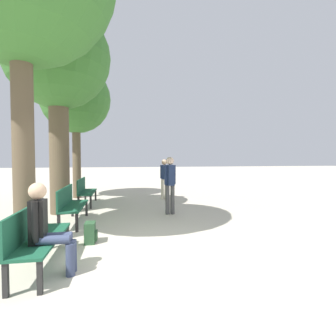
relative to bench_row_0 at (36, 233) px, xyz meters
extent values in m
plane|color=beige|center=(1.68, -0.01, -0.53)|extent=(80.00, 80.00, 0.00)
cube|color=#195138|center=(0.10, 0.00, -0.09)|extent=(0.47, 1.72, 0.04)
cube|color=#195138|center=(-0.12, 0.00, 0.16)|extent=(0.04, 1.72, 0.46)
cube|color=black|center=(0.28, -0.81, -0.32)|extent=(0.06, 0.06, 0.41)
cube|color=black|center=(0.28, 0.81, -0.32)|extent=(0.06, 0.06, 0.41)
cube|color=black|center=(-0.09, -0.81, -0.32)|extent=(0.06, 0.06, 0.41)
cube|color=black|center=(-0.09, 0.81, -0.32)|extent=(0.06, 0.06, 0.41)
cube|color=#195138|center=(0.10, 2.67, -0.09)|extent=(0.47, 1.72, 0.04)
cube|color=#195138|center=(-0.12, 2.67, 0.16)|extent=(0.04, 1.72, 0.46)
cube|color=black|center=(0.28, 1.85, -0.32)|extent=(0.06, 0.06, 0.41)
cube|color=black|center=(0.28, 3.48, -0.32)|extent=(0.06, 0.06, 0.41)
cube|color=black|center=(-0.09, 1.85, -0.32)|extent=(0.06, 0.06, 0.41)
cube|color=black|center=(-0.09, 3.48, -0.32)|extent=(0.06, 0.06, 0.41)
cube|color=#195138|center=(0.10, 5.33, -0.09)|extent=(0.47, 1.72, 0.04)
cube|color=#195138|center=(-0.12, 5.33, 0.16)|extent=(0.04, 1.72, 0.46)
cube|color=black|center=(0.28, 4.52, -0.32)|extent=(0.06, 0.06, 0.41)
cube|color=black|center=(0.28, 6.15, -0.32)|extent=(0.06, 0.06, 0.41)
cube|color=black|center=(-0.09, 4.52, -0.32)|extent=(0.06, 0.06, 0.41)
cube|color=black|center=(-0.09, 6.15, -0.32)|extent=(0.06, 0.06, 0.41)
cylinder|color=brown|center=(-0.52, 1.13, 1.53)|extent=(0.38, 0.38, 4.12)
cylinder|color=brown|center=(-0.52, 3.98, 1.34)|extent=(0.55, 0.55, 3.73)
sphere|color=#38702D|center=(-0.52, 3.98, 4.03)|extent=(2.99, 2.99, 2.99)
cylinder|color=brown|center=(-0.52, 6.99, 1.09)|extent=(0.33, 0.33, 3.24)
sphere|color=#38702D|center=(-0.52, 6.99, 3.47)|extent=(2.74, 2.74, 2.74)
cylinder|color=#384260|center=(0.33, -0.36, -0.01)|extent=(0.43, 0.13, 0.13)
cylinder|color=#384260|center=(0.55, -0.36, -0.30)|extent=(0.13, 0.13, 0.45)
cylinder|color=#384260|center=(0.33, -0.21, -0.01)|extent=(0.43, 0.13, 0.13)
cylinder|color=#384260|center=(0.55, -0.21, -0.30)|extent=(0.13, 0.13, 0.45)
cube|color=black|center=(0.12, -0.28, 0.23)|extent=(0.20, 0.23, 0.61)
cylinder|color=black|center=(0.12, -0.41, 0.26)|extent=(0.09, 0.09, 0.55)
cylinder|color=black|center=(0.12, -0.16, 0.26)|extent=(0.09, 0.09, 0.55)
sphere|color=tan|center=(0.12, -0.28, 0.66)|extent=(0.23, 0.23, 0.23)
cube|color=#284C2D|center=(0.65, 1.05, -0.33)|extent=(0.19, 0.31, 0.40)
cube|color=#284C2D|center=(0.77, 1.05, -0.39)|extent=(0.04, 0.22, 0.17)
cylinder|color=beige|center=(2.85, 6.00, -0.13)|extent=(0.11, 0.11, 0.79)
cylinder|color=beige|center=(2.99, 6.00, -0.13)|extent=(0.11, 0.11, 0.79)
cube|color=navy|center=(2.92, 6.00, 0.54)|extent=(0.25, 0.27, 0.56)
cylinder|color=navy|center=(2.80, 6.00, 0.55)|extent=(0.08, 0.08, 0.53)
cylinder|color=navy|center=(3.03, 6.00, 0.55)|extent=(0.08, 0.08, 0.53)
sphere|color=tan|center=(2.92, 6.00, 0.93)|extent=(0.21, 0.21, 0.21)
cylinder|color=#4C4C4C|center=(2.57, 3.29, -0.11)|extent=(0.12, 0.12, 0.83)
cylinder|color=#4C4C4C|center=(2.71, 3.29, -0.11)|extent=(0.12, 0.12, 0.83)
cube|color=navy|center=(2.64, 3.29, 0.60)|extent=(0.26, 0.28, 0.59)
cylinder|color=navy|center=(2.51, 3.29, 0.62)|extent=(0.09, 0.09, 0.56)
cylinder|color=navy|center=(2.76, 3.29, 0.62)|extent=(0.09, 0.09, 0.56)
sphere|color=beige|center=(2.64, 3.29, 1.02)|extent=(0.23, 0.23, 0.23)
camera|label=1|loc=(1.25, -4.11, 1.12)|focal=28.00mm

